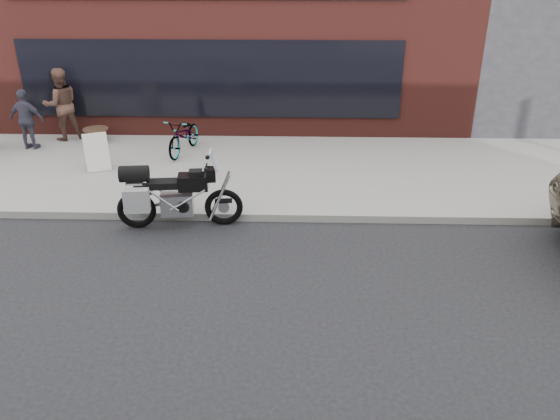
{
  "coord_description": "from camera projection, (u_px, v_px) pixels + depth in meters",
  "views": [
    {
      "loc": [
        0.26,
        -5.35,
        4.6
      ],
      "look_at": [
        0.02,
        2.72,
        0.85
      ],
      "focal_mm": 35.0,
      "sensor_mm": 36.0,
      "label": 1
    }
  ],
  "objects": [
    {
      "name": "sandwich_sign",
      "position": [
        96.0,
        151.0,
        12.47
      ],
      "size": [
        0.68,
        0.66,
        0.85
      ],
      "rotation": [
        0.0,
        0.0,
        0.43
      ],
      "color": "white",
      "rests_on": "near_sidewalk"
    },
    {
      "name": "cafe_patron_right",
      "position": [
        27.0,
        120.0,
        13.64
      ],
      "size": [
        0.92,
        0.46,
        1.52
      ],
      "primitive_type": "imported",
      "rotation": [
        0.0,
        0.0,
        3.04
      ],
      "color": "#424051",
      "rests_on": "near_sidewalk"
    },
    {
      "name": "cafe_table",
      "position": [
        96.0,
        130.0,
        14.31
      ],
      "size": [
        0.65,
        0.65,
        0.37
      ],
      "color": "black",
      "rests_on": "near_sidewalk"
    },
    {
      "name": "storefront",
      "position": [
        231.0,
        33.0,
        18.58
      ],
      "size": [
        14.0,
        10.07,
        4.5
      ],
      "color": "#57211C",
      "rests_on": "ground"
    },
    {
      "name": "ground",
      "position": [
        272.0,
        363.0,
        6.8
      ],
      "size": [
        120.0,
        120.0,
        0.0
      ],
      "primitive_type": "plane",
      "color": "black",
      "rests_on": "ground"
    },
    {
      "name": "cafe_patron_left",
      "position": [
        61.0,
        104.0,
        14.3
      ],
      "size": [
        1.15,
        1.09,
        1.88
      ],
      "primitive_type": "imported",
      "rotation": [
        0.0,
        0.0,
        3.7
      ],
      "color": "brown",
      "rests_on": "near_sidewalk"
    },
    {
      "name": "motorcycle",
      "position": [
        171.0,
        196.0,
        9.99
      ],
      "size": [
        2.32,
        0.91,
        1.47
      ],
      "rotation": [
        0.0,
        0.0,
        0.11
      ],
      "color": "black",
      "rests_on": "ground"
    },
    {
      "name": "near_sidewalk",
      "position": [
        285.0,
        164.0,
        13.11
      ],
      "size": [
        44.0,
        6.0,
        0.15
      ],
      "primitive_type": "cube",
      "color": "gray",
      "rests_on": "ground"
    },
    {
      "name": "bicycle_front",
      "position": [
        184.0,
        135.0,
        13.48
      ],
      "size": [
        0.96,
        1.8,
        0.9
      ],
      "primitive_type": "imported",
      "rotation": [
        0.0,
        0.0,
        -0.22
      ],
      "color": "gray",
      "rests_on": "near_sidewalk"
    }
  ]
}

